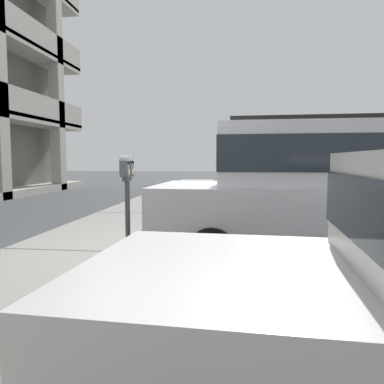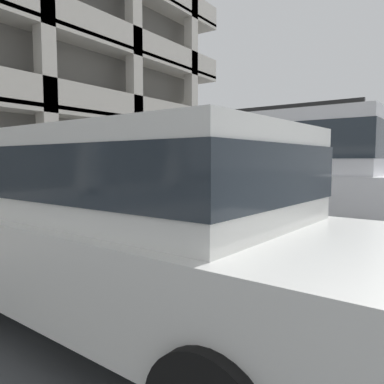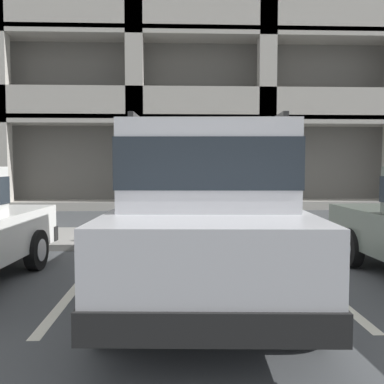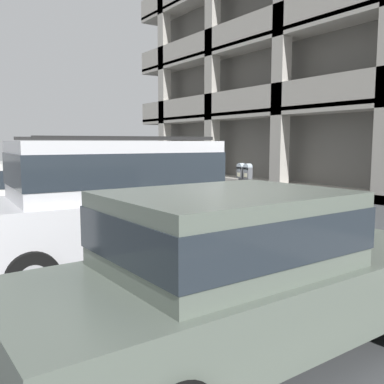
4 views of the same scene
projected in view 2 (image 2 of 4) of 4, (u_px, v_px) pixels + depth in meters
The scene contains 7 objects.
ground_plane at pixel (155, 233), 7.09m from camera, with size 80.00×80.00×0.10m.
sidewalk at pixel (107, 221), 7.81m from camera, with size 40.00×2.20×0.12m.
parking_stall_lines at pixel (257, 225), 7.59m from camera, with size 12.66×4.80×0.01m.
silver_suv at pixel (279, 175), 5.69m from camera, with size 2.19×4.87×2.03m.
red_sedan at pixel (140, 226), 2.85m from camera, with size 2.03×4.58×1.54m.
dark_hatchback at pixel (342, 183), 8.24m from camera, with size 1.95×4.54×1.54m.
parking_meter_near at pixel (133, 167), 7.02m from camera, with size 0.35×0.12×1.43m.
Camera 2 is at (-5.39, -4.51, 1.32)m, focal length 35.00 mm.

